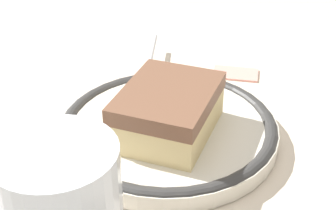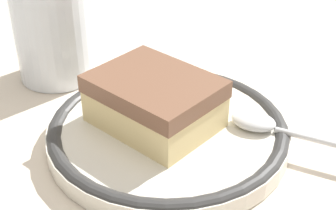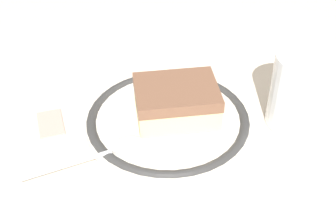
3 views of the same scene
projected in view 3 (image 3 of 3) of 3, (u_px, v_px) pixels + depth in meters
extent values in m
plane|color=#B7B2A8|center=(151.00, 119.00, 0.58)|extent=(2.40, 2.40, 0.00)
cube|color=beige|center=(151.00, 118.00, 0.58)|extent=(0.49, 0.33, 0.00)
cylinder|color=silver|center=(168.00, 123.00, 0.56)|extent=(0.20, 0.20, 0.02)
torus|color=#333333|center=(168.00, 120.00, 0.56)|extent=(0.20, 0.20, 0.01)
cube|color=beige|center=(176.00, 106.00, 0.55)|extent=(0.11, 0.10, 0.03)
cube|color=brown|center=(177.00, 92.00, 0.54)|extent=(0.12, 0.10, 0.01)
ellipsoid|color=silver|center=(127.00, 144.00, 0.51)|extent=(0.04, 0.03, 0.01)
cylinder|color=silver|center=(65.00, 166.00, 0.49)|extent=(0.10, 0.01, 0.01)
cylinder|color=silver|center=(302.00, 90.00, 0.54)|extent=(0.08, 0.08, 0.09)
cylinder|color=#B7722D|center=(300.00, 102.00, 0.55)|extent=(0.07, 0.07, 0.06)
cube|color=#E5998C|center=(50.00, 122.00, 0.57)|extent=(0.04, 0.05, 0.01)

